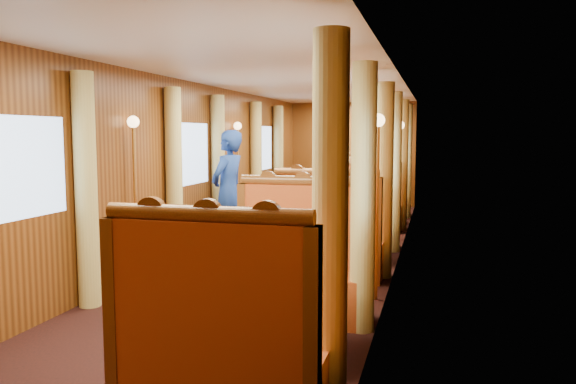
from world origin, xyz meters
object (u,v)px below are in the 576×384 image
(table_near, at_px, (268,310))
(teapot_right, at_px, (261,257))
(banquette_near_aft, at_px, (299,273))
(table_mid, at_px, (342,233))
(rose_vase_far, at_px, (370,175))
(banquette_mid_fwd, at_px, (328,244))
(table_far, at_px, (371,203))
(tea_tray, at_px, (254,263))
(banquette_mid_aft, at_px, (353,219))
(fruit_plate, at_px, (303,265))
(teapot_back, at_px, (256,253))
(teapot_left, at_px, (243,255))
(steward, at_px, (228,192))
(banquette_near_fwd, at_px, (219,353))
(rose_vase_mid, at_px, (343,194))
(banquette_far_fwd, at_px, (365,207))
(banquette_far_aft, at_px, (376,195))
(passenger, at_px, (351,200))

(table_near, distance_m, teapot_right, 0.44)
(banquette_near_aft, bearing_deg, table_near, -90.00)
(table_near, bearing_deg, banquette_near_aft, 90.00)
(table_mid, xyz_separation_m, rose_vase_far, (-0.02, 3.52, 0.55))
(banquette_mid_fwd, bearing_deg, banquette_near_aft, -90.00)
(table_far, distance_m, tea_tray, 7.09)
(banquette_mid_aft, height_order, fruit_plate, banquette_mid_aft)
(banquette_mid_fwd, xyz_separation_m, fruit_plate, (0.30, -2.57, 0.35))
(banquette_near_aft, height_order, fruit_plate, banquette_near_aft)
(rose_vase_far, bearing_deg, banquette_mid_fwd, -89.74)
(teapot_back, bearing_deg, teapot_left, -96.02)
(banquette_mid_aft, height_order, teapot_right, banquette_mid_aft)
(teapot_right, distance_m, steward, 4.00)
(table_mid, distance_m, teapot_back, 3.46)
(banquette_near_aft, height_order, steward, steward)
(banquette_near_fwd, height_order, banquette_near_aft, same)
(table_far, relative_size, teapot_back, 7.42)
(table_near, xyz_separation_m, banquette_near_aft, (0.00, 1.01, 0.05))
(banquette_mid_aft, distance_m, steward, 2.00)
(banquette_near_fwd, relative_size, rose_vase_far, 3.72)
(teapot_left, height_order, rose_vase_mid, rose_vase_mid)
(banquette_near_fwd, bearing_deg, table_mid, 90.00)
(banquette_mid_aft, bearing_deg, teapot_left, -92.06)
(rose_vase_mid, bearing_deg, banquette_far_fwd, 90.42)
(table_mid, bearing_deg, table_near, -90.00)
(steward, bearing_deg, table_mid, 100.72)
(table_near, bearing_deg, banquette_mid_fwd, 90.00)
(fruit_plate, bearing_deg, table_far, 92.42)
(banquette_mid_aft, xyz_separation_m, rose_vase_far, (-0.02, 2.51, 0.50))
(banquette_near_fwd, bearing_deg, fruit_plate, 72.21)
(teapot_left, xyz_separation_m, teapot_back, (0.04, 0.18, -0.01))
(banquette_mid_fwd, relative_size, banquette_mid_aft, 1.00)
(banquette_near_fwd, distance_m, rose_vase_far, 8.05)
(banquette_near_fwd, relative_size, teapot_back, 9.47)
(table_near, height_order, fruit_plate, fruit_plate)
(teapot_left, xyz_separation_m, fruit_plate, (0.47, 0.02, -0.05))
(table_near, relative_size, teapot_back, 7.42)
(teapot_back, relative_size, rose_vase_mid, 0.39)
(banquette_near_fwd, bearing_deg, teapot_back, 96.55)
(banquette_near_aft, relative_size, banquette_far_fwd, 1.00)
(banquette_mid_fwd, xyz_separation_m, rose_vase_mid, (0.02, 0.98, 0.50))
(banquette_far_fwd, xyz_separation_m, teapot_back, (-0.12, -5.92, 0.38))
(banquette_far_fwd, bearing_deg, banquette_near_fwd, -90.00)
(banquette_far_aft, relative_size, passenger, 1.76)
(teapot_right, distance_m, fruit_plate, 0.33)
(teapot_back, height_order, passenger, passenger)
(teapot_back, distance_m, rose_vase_far, 6.96)
(banquette_mid_aft, distance_m, banquette_far_aft, 3.50)
(table_far, xyz_separation_m, teapot_back, (-0.12, -6.93, 0.43))
(banquette_far_fwd, relative_size, fruit_plate, 6.65)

